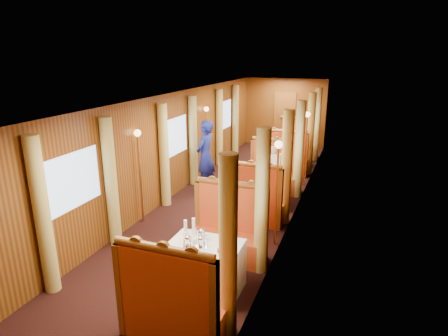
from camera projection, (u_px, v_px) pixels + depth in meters
The scene contains 49 objects.
floor at pixel (233, 200), 8.97m from camera, with size 3.00×12.00×0.01m, color black, non-canonical shape.
ceiling at pixel (234, 95), 8.24m from camera, with size 3.00×12.00×0.01m, color silver, non-canonical shape.
wall_far at pixel (285, 113), 13.99m from camera, with size 3.00×2.50×0.01m, color brown, non-canonical shape.
wall_near at pixel (11, 311), 3.22m from camera, with size 3.00×2.50×0.01m, color brown, non-canonical shape.
wall_left at pixel (175, 144), 9.10m from camera, with size 12.00×2.50×0.01m, color brown, non-canonical shape.
wall_right at pixel (299, 155), 8.11m from camera, with size 12.00×2.50×0.01m, color brown, non-canonical shape.
doorway_far at pixel (284, 119), 14.04m from camera, with size 0.80×0.04×2.00m, color brown.
table_near at pixel (205, 267), 5.47m from camera, with size 1.05×0.72×0.75m, color white.
banquette_near_fwd at pixel (173, 306), 4.55m from camera, with size 1.30×0.55×1.34m.
banquette_near_aft at pixel (228, 234), 6.37m from camera, with size 1.30×0.55×1.34m.
table_mid at pixel (264, 189), 8.62m from camera, with size 1.05×0.72×0.75m, color white.
banquette_mid_fwd at pixel (252, 203), 7.69m from camera, with size 1.30×0.55×1.34m.
banquette_mid_aft at pixel (274, 174), 9.51m from camera, with size 1.30×0.55×1.34m.
table_far at pixel (291, 153), 11.76m from camera, with size 1.05×0.72×0.75m, color white.
banquette_far_fwd at pixel (285, 160), 10.83m from camera, with size 1.30×0.55×1.34m.
banquette_far_aft at pixel (297, 144), 12.66m from camera, with size 1.30×0.55×1.34m.
tea_tray at pixel (195, 245), 5.34m from camera, with size 0.34×0.26×0.01m, color silver.
teapot_left at pixel (188, 242), 5.29m from camera, with size 0.16×0.12×0.13m, color silver, non-canonical shape.
teapot_right at pixel (201, 243), 5.28m from camera, with size 0.15×0.12×0.13m, color silver, non-canonical shape.
teapot_back at pixel (202, 236), 5.45m from camera, with size 0.18×0.13×0.14m, color silver, non-canonical shape.
fruit_plate at pixel (222, 251), 5.13m from camera, with size 0.22×0.22×0.05m.
cup_inboard at pixel (186, 230), 5.56m from camera, with size 0.08×0.08×0.26m.
cup_outboard at pixel (194, 228), 5.63m from camera, with size 0.08×0.08×0.26m.
rose_vase_mid at pixel (266, 167), 8.43m from camera, with size 0.06×0.06×0.36m.
rose_vase_far at pixel (292, 135), 11.63m from camera, with size 0.06×0.06×0.36m.
window_left_near at pixel (73, 181), 5.89m from camera, with size 1.20×0.90×0.01m, color #92ADD2, non-canonical shape.
curtain_left_near_a at pixel (43, 217), 5.24m from camera, with size 0.22×0.22×2.35m, color #CABD67.
curtain_left_near_b at pixel (111, 183), 6.64m from camera, with size 0.22×0.22×2.35m, color #CABD67.
window_right_near at pixel (255, 206), 4.92m from camera, with size 1.20×0.90×0.01m, color #92ADD2, non-canonical shape.
curtain_right_near_a at pixel (228, 251), 4.33m from camera, with size 0.22×0.22×2.35m, color #CABD67.
curtain_right_near_b at pixel (262, 203), 5.73m from camera, with size 0.22×0.22×2.35m, color #CABD67.
window_left_mid at pixel (175, 136), 9.03m from camera, with size 1.20×0.90×0.01m, color #92ADD2, non-canonical shape.
curtain_left_mid_a at pixel (164, 156), 8.38m from camera, with size 0.22×0.22×2.35m, color #CABD67.
curtain_left_mid_b at pixel (193, 141), 9.78m from camera, with size 0.22×0.22×2.35m, color #CABD67.
window_right_mid at pixel (299, 146), 8.06m from camera, with size 1.20×0.90×0.01m, color #92ADD2, non-canonical shape.
curtain_right_mid_a at pixel (286, 168), 7.47m from camera, with size 0.22×0.22×2.35m, color #CABD67.
curtain_right_mid_b at pixel (299, 150), 8.88m from camera, with size 0.22×0.22×2.35m, color #CABD67.
window_left_far at pixel (225, 115), 12.18m from camera, with size 1.20×0.90×0.01m, color #92ADD2, non-canonical shape.
curtain_left_far_a at pixel (219, 128), 11.52m from camera, with size 0.22×0.22×2.35m, color #CABD67.
curtain_left_far_b at pixel (235, 120), 12.92m from camera, with size 0.22×0.22×2.35m, color #CABD67.
window_right_far at pixel (318, 120), 11.20m from camera, with size 1.20×0.90×0.01m, color #92ADD2, non-canonical shape.
curtain_right_far_a at pixel (310, 134), 10.62m from camera, with size 0.22×0.22×2.35m, color #CABD67.
curtain_right_far_b at pixel (317, 125), 12.02m from camera, with size 0.22×0.22×2.35m, color #CABD67.
sconce_left_fore at pixel (139, 157), 7.45m from camera, with size 0.14×0.14×1.95m.
sconce_right_fore at pixel (277, 172), 6.54m from camera, with size 0.14×0.14×1.95m.
sconce_left_aft at pixel (207, 127), 10.60m from camera, with size 0.14×0.14×1.95m.
sconce_right_aft at pixel (306, 134), 9.68m from camera, with size 0.14×0.14×1.95m.
steward at pixel (205, 156), 9.43m from camera, with size 0.66×0.43×1.80m, color navy.
passenger at pixel (272, 165), 9.19m from camera, with size 0.40×0.44×0.76m.
Camera 1 is at (2.66, -7.92, 3.37)m, focal length 30.00 mm.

